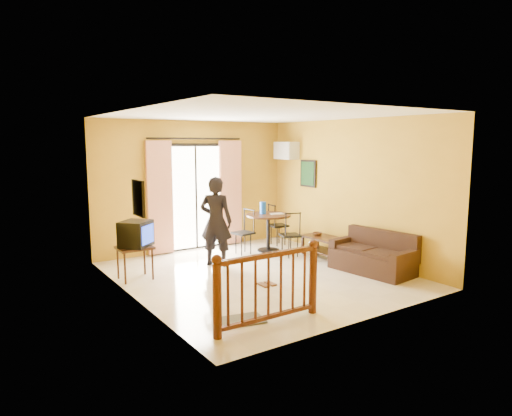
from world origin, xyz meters
TOP-DOWN VIEW (x-y plane):
  - ground at (0.00, 0.00)m, footprint 5.00×5.00m
  - room_shell at (0.00, 0.00)m, footprint 5.00×5.00m
  - balcony_door at (0.00, 2.43)m, footprint 2.25×0.14m
  - tv_table at (-1.90, 0.99)m, footprint 0.57×0.48m
  - television at (-1.87, 0.99)m, footprint 0.66×0.66m
  - picture_left at (-2.22, -0.20)m, footprint 0.05×0.42m
  - dining_table at (1.20, 1.40)m, footprint 0.97×0.97m
  - water_jug at (1.14, 1.51)m, footprint 0.14×0.14m
  - serving_tray at (1.36, 1.30)m, footprint 0.32×0.25m
  - dining_chairs at (1.21, 1.32)m, footprint 1.59×1.50m
  - air_conditioner at (2.09, 1.95)m, footprint 0.31×0.60m
  - botanical_print at (2.22, 1.30)m, footprint 0.05×0.50m
  - coffee_table at (1.85, 0.35)m, footprint 0.52×0.94m
  - bowl at (1.85, 0.54)m, footprint 0.22×0.22m
  - sofa at (1.85, -0.99)m, footprint 0.89×1.65m
  - standing_person at (-0.30, 1.01)m, footprint 0.73×0.73m
  - stair_balustrade at (-1.15, -1.90)m, footprint 1.63×0.13m
  - doormat at (-1.38, -1.61)m, footprint 0.67×0.52m
  - sandals at (-0.22, -0.55)m, footprint 0.24×0.25m

SIDE VIEW (x-z plane):
  - ground at x=0.00m, z-range 0.00..0.00m
  - dining_chairs at x=1.21m, z-range -0.47..0.47m
  - doormat at x=-1.38m, z-range 0.00..0.02m
  - sandals at x=-0.22m, z-range 0.00..0.03m
  - coffee_table at x=1.85m, z-range 0.07..0.49m
  - sofa at x=1.85m, z-range -0.09..0.66m
  - bowl at x=1.85m, z-range 0.42..0.48m
  - tv_table at x=-1.90m, z-range 0.21..0.78m
  - stair_balustrade at x=-1.15m, z-range 0.05..1.08m
  - dining_table at x=1.20m, z-range 0.24..1.04m
  - television at x=-1.87m, z-range 0.57..1.02m
  - serving_tray at x=1.36m, z-range 0.80..0.82m
  - standing_person at x=-0.30m, z-range 0.00..1.71m
  - water_jug at x=1.14m, z-range 0.80..1.07m
  - balcony_door at x=0.00m, z-range -0.04..2.42m
  - picture_left at x=-2.22m, z-range 1.29..1.81m
  - botanical_print at x=2.22m, z-range 1.35..1.95m
  - room_shell at x=0.00m, z-range -0.80..4.20m
  - air_conditioner at x=2.09m, z-range 1.95..2.35m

